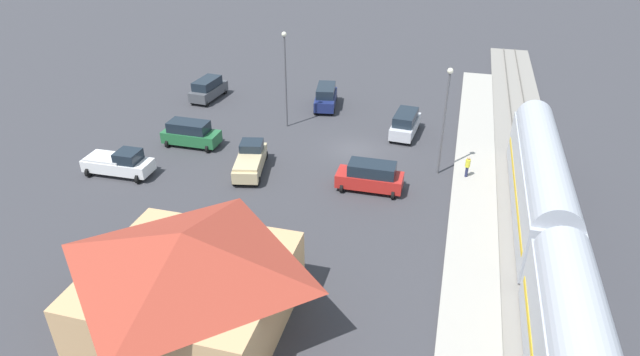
{
  "coord_description": "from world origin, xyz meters",
  "views": [
    {
      "loc": [
        -7.76,
        40.25,
        20.35
      ],
      "look_at": [
        1.13,
        7.24,
        1.0
      ],
      "focal_mm": 29.8,
      "sensor_mm": 36.0,
      "label": 1
    }
  ],
  "objects_px": {
    "suv_green": "(191,133)",
    "suv_silver": "(405,123)",
    "light_pole_lot_center": "(285,70)",
    "station_building": "(188,277)",
    "suv_navy": "(326,97)",
    "pickup_tan": "(250,160)",
    "pedestrian_on_platform": "(468,165)",
    "suv_charcoal": "(208,89)",
    "light_pole_near_platform": "(445,110)",
    "suv_red": "(370,176)",
    "pickup_white": "(119,163)"
  },
  "relations": [
    {
      "from": "suv_charcoal",
      "to": "pickup_white",
      "type": "height_order",
      "value": "suv_charcoal"
    },
    {
      "from": "suv_charcoal",
      "to": "light_pole_near_platform",
      "type": "xyz_separation_m",
      "value": [
        -24.53,
        10.15,
        4.17
      ]
    },
    {
      "from": "pedestrian_on_platform",
      "to": "suv_silver",
      "type": "height_order",
      "value": "suv_silver"
    },
    {
      "from": "suv_charcoal",
      "to": "light_pole_near_platform",
      "type": "height_order",
      "value": "light_pole_near_platform"
    },
    {
      "from": "pedestrian_on_platform",
      "to": "suv_charcoal",
      "type": "relative_size",
      "value": 0.34
    },
    {
      "from": "suv_green",
      "to": "light_pole_near_platform",
      "type": "distance_m",
      "value": 21.52
    },
    {
      "from": "suv_green",
      "to": "pickup_white",
      "type": "height_order",
      "value": "suv_green"
    },
    {
      "from": "pedestrian_on_platform",
      "to": "suv_navy",
      "type": "relative_size",
      "value": 0.33
    },
    {
      "from": "suv_navy",
      "to": "pickup_tan",
      "type": "height_order",
      "value": "suv_navy"
    },
    {
      "from": "suv_charcoal",
      "to": "suv_navy",
      "type": "xyz_separation_m",
      "value": [
        -12.48,
        -0.98,
        0.0
      ]
    },
    {
      "from": "pedestrian_on_platform",
      "to": "suv_red",
      "type": "bearing_deg",
      "value": 26.14
    },
    {
      "from": "suv_green",
      "to": "suv_silver",
      "type": "xyz_separation_m",
      "value": [
        -17.65,
        -6.99,
        0.0
      ]
    },
    {
      "from": "pickup_tan",
      "to": "suv_charcoal",
      "type": "bearing_deg",
      "value": -53.46
    },
    {
      "from": "station_building",
      "to": "pickup_white",
      "type": "xyz_separation_m",
      "value": [
        12.85,
        -12.93,
        -1.91
      ]
    },
    {
      "from": "light_pole_lot_center",
      "to": "suv_silver",
      "type": "bearing_deg",
      "value": -175.39
    },
    {
      "from": "suv_silver",
      "to": "pickup_tan",
      "type": "bearing_deg",
      "value": 42.53
    },
    {
      "from": "station_building",
      "to": "light_pole_near_platform",
      "type": "bearing_deg",
      "value": -119.69
    },
    {
      "from": "station_building",
      "to": "pickup_white",
      "type": "distance_m",
      "value": 18.33
    },
    {
      "from": "suv_silver",
      "to": "pickup_white",
      "type": "xyz_separation_m",
      "value": [
        20.6,
        13.21,
        -0.12
      ]
    },
    {
      "from": "suv_navy",
      "to": "pickup_tan",
      "type": "relative_size",
      "value": 0.91
    },
    {
      "from": "suv_silver",
      "to": "light_pole_lot_center",
      "type": "xyz_separation_m",
      "value": [
        10.92,
        0.88,
        4.32
      ]
    },
    {
      "from": "pedestrian_on_platform",
      "to": "suv_red",
      "type": "xyz_separation_m",
      "value": [
        6.89,
        3.38,
        -0.13
      ]
    },
    {
      "from": "station_building",
      "to": "suv_green",
      "type": "xyz_separation_m",
      "value": [
        9.9,
        -19.15,
        -1.78
      ]
    },
    {
      "from": "suv_green",
      "to": "station_building",
      "type": "bearing_deg",
      "value": 117.35
    },
    {
      "from": "suv_red",
      "to": "pickup_white",
      "type": "bearing_deg",
      "value": 8.25
    },
    {
      "from": "light_pole_lot_center",
      "to": "suv_charcoal",
      "type": "bearing_deg",
      "value": -24.07
    },
    {
      "from": "station_building",
      "to": "pickup_tan",
      "type": "height_order",
      "value": "station_building"
    },
    {
      "from": "light_pole_near_platform",
      "to": "station_building",
      "type": "bearing_deg",
      "value": 60.31
    },
    {
      "from": "suv_green",
      "to": "suv_red",
      "type": "xyz_separation_m",
      "value": [
        -16.37,
        3.41,
        0.0
      ]
    },
    {
      "from": "suv_navy",
      "to": "pickup_tan",
      "type": "bearing_deg",
      "value": 80.92
    },
    {
      "from": "suv_navy",
      "to": "light_pole_near_platform",
      "type": "relative_size",
      "value": 0.6
    },
    {
      "from": "pickup_white",
      "to": "light_pole_lot_center",
      "type": "xyz_separation_m",
      "value": [
        -9.68,
        -12.33,
        4.44
      ]
    },
    {
      "from": "station_building",
      "to": "light_pole_near_platform",
      "type": "distance_m",
      "value": 22.74
    },
    {
      "from": "suv_silver",
      "to": "light_pole_near_platform",
      "type": "distance_m",
      "value": 8.45
    },
    {
      "from": "pedestrian_on_platform",
      "to": "suv_green",
      "type": "height_order",
      "value": "suv_green"
    },
    {
      "from": "suv_navy",
      "to": "light_pole_near_platform",
      "type": "xyz_separation_m",
      "value": [
        -12.04,
        11.13,
        4.17
      ]
    },
    {
      "from": "station_building",
      "to": "pedestrian_on_platform",
      "type": "bearing_deg",
      "value": -124.94
    },
    {
      "from": "suv_green",
      "to": "light_pole_lot_center",
      "type": "height_order",
      "value": "light_pole_lot_center"
    },
    {
      "from": "pickup_white",
      "to": "suv_silver",
      "type": "bearing_deg",
      "value": -147.34
    },
    {
      "from": "pickup_tan",
      "to": "pickup_white",
      "type": "relative_size",
      "value": 1.05
    },
    {
      "from": "pedestrian_on_platform",
      "to": "pickup_white",
      "type": "distance_m",
      "value": 26.93
    },
    {
      "from": "suv_red",
      "to": "light_pole_lot_center",
      "type": "height_order",
      "value": "light_pole_lot_center"
    },
    {
      "from": "suv_green",
      "to": "suv_red",
      "type": "bearing_deg",
      "value": 168.22
    },
    {
      "from": "suv_charcoal",
      "to": "station_building",
      "type": "bearing_deg",
      "value": 114.1
    },
    {
      "from": "light_pole_near_platform",
      "to": "suv_navy",
      "type": "bearing_deg",
      "value": -42.74
    },
    {
      "from": "suv_green",
      "to": "light_pole_lot_center",
      "type": "distance_m",
      "value": 10.07
    },
    {
      "from": "suv_silver",
      "to": "station_building",
      "type": "bearing_deg",
      "value": 73.48
    },
    {
      "from": "light_pole_near_platform",
      "to": "suv_silver",
      "type": "bearing_deg",
      "value": -62.01
    },
    {
      "from": "light_pole_lot_center",
      "to": "suv_navy",
      "type": "bearing_deg",
      "value": -112.87
    },
    {
      "from": "pedestrian_on_platform",
      "to": "suv_silver",
      "type": "xyz_separation_m",
      "value": [
        5.6,
        -7.02,
        -0.13
      ]
    }
  ]
}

